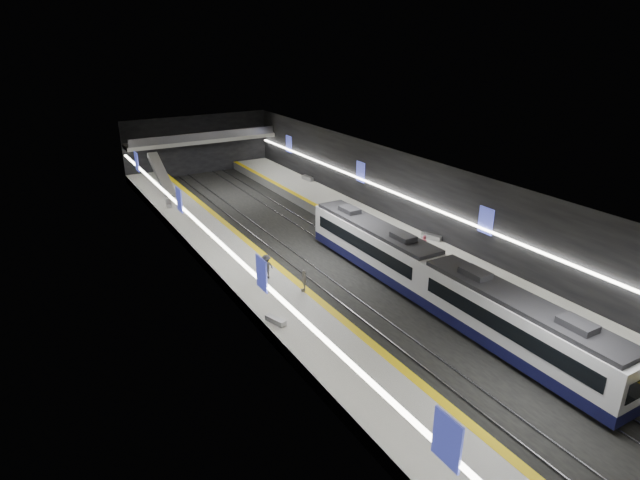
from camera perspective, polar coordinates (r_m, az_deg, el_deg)
ground at (r=46.70m, az=1.03°, el=-2.32°), size 70.00×70.00×0.00m
ceiling at (r=44.04m, az=1.10°, el=7.22°), size 20.00×70.00×0.04m
wall_left at (r=41.25m, az=-10.91°, el=-0.07°), size 0.04×70.00×8.00m
wall_right at (r=50.87m, az=10.77°, el=4.16°), size 0.04×70.00×8.00m
wall_back at (r=76.28m, az=-12.89°, el=9.87°), size 20.00×0.04×8.00m
platform_left at (r=43.43m, az=-7.48°, el=-3.74°), size 5.00×70.00×1.00m
tile_surface_left at (r=43.22m, az=-7.52°, el=-3.13°), size 5.00×70.00×0.02m
tactile_strip_left at (r=44.01m, az=-4.89°, el=-2.52°), size 0.60×70.00×0.02m
platform_right at (r=50.51m, az=8.33°, el=-0.03°), size 5.00×70.00×1.00m
tile_surface_right at (r=50.32m, az=8.36°, el=0.51°), size 5.00×70.00×0.02m
tactile_strip_right at (r=49.05m, az=6.34°, el=0.05°), size 0.60×70.00×0.02m
rails at (r=46.68m, az=1.03°, el=-2.25°), size 6.52×70.00×0.12m
train at (r=39.57m, az=12.09°, el=-3.99°), size 2.69×30.04×3.60m
ad_posters at (r=45.86m, az=0.42°, el=3.26°), size 19.94×53.50×2.20m
cove_light_left at (r=41.38m, az=-10.63°, el=-0.27°), size 0.25×68.60×0.12m
cove_light_right at (r=50.80m, az=10.58°, el=3.92°), size 0.25×68.60×0.12m
mezzanine_bridge at (r=74.14m, az=-12.45°, el=10.39°), size 20.00×3.00×1.50m
escalator at (r=66.12m, az=-16.57°, el=6.74°), size 1.20×7.50×3.92m
bench_left_near at (r=35.51m, az=-4.77°, el=-8.55°), size 0.91×1.64×0.39m
bench_left_far at (r=60.28m, az=-15.85°, el=3.74°), size 0.97×2.01×0.47m
bench_right_near at (r=49.81m, az=11.80°, el=0.31°), size 1.21×1.91×0.45m
bench_right_far at (r=68.01m, az=-1.32°, el=6.60°), size 0.73×2.03×0.49m
passenger_right_a at (r=46.11m, az=11.03°, el=-0.54°), size 0.65×0.75×1.75m
passenger_left_a at (r=39.15m, az=-1.74°, el=-4.36°), size 0.76×1.06×1.67m
passenger_left_b at (r=41.10m, az=-5.74°, el=-2.90°), size 1.43×1.04×1.98m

